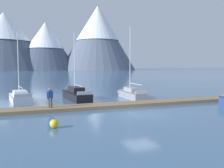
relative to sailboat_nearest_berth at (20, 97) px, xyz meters
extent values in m
plane|color=#426689|center=(8.77, -10.67, -0.52)|extent=(700.00, 700.00, 0.00)
cone|color=#424C60|center=(-7.16, 214.94, 25.78)|extent=(92.77, 92.77, 52.61)
cone|color=white|center=(-7.16, 214.94, 38.86)|extent=(49.15, 49.15, 26.54)
cone|color=#424C60|center=(27.75, 200.56, 21.31)|extent=(58.02, 58.02, 43.65)
cone|color=white|center=(27.75, 200.56, 31.05)|extent=(33.87, 33.87, 24.27)
cone|color=slate|center=(75.20, 190.83, 29.78)|extent=(72.09, 72.09, 60.60)
cone|color=white|center=(75.20, 190.83, 43.66)|extent=(41.14, 41.14, 32.94)
cube|color=#846B4C|center=(8.77, -6.67, -0.37)|extent=(25.55, 3.04, 0.30)
cylinder|color=#38383D|center=(8.73, -7.56, -0.40)|extent=(24.46, 1.17, 0.24)
cylinder|color=#38383D|center=(8.80, -5.78, -0.40)|extent=(24.46, 1.17, 0.24)
cube|color=black|center=(21.42, -7.15, -0.37)|extent=(0.24, 2.15, 0.27)
cube|color=white|center=(0.03, -0.38, -0.12)|extent=(2.25, 5.26, 0.81)
ellipsoid|color=white|center=(-0.20, 2.39, -0.12)|extent=(1.65, 1.40, 0.77)
cube|color=slate|center=(0.03, -0.38, 0.24)|extent=(2.28, 5.16, 0.06)
cylinder|color=silver|center=(-0.04, 0.49, 3.60)|extent=(0.10, 0.10, 6.63)
cylinder|color=silver|center=(0.10, -1.15, 1.14)|extent=(0.36, 3.30, 0.08)
cube|color=white|center=(0.02, -0.26, 0.50)|extent=(1.46, 2.41, 0.44)
cube|color=silver|center=(0.24, -2.86, 0.46)|extent=(1.64, 0.24, 0.36)
cube|color=black|center=(6.03, -0.68, -0.07)|extent=(2.01, 6.29, 0.90)
ellipsoid|color=black|center=(5.90, 2.70, -0.07)|extent=(1.57, 1.58, 0.85)
cube|color=black|center=(6.03, -0.68, 0.33)|extent=(2.04, 6.17, 0.06)
cylinder|color=silver|center=(6.01, -0.07, 3.75)|extent=(0.10, 0.10, 6.74)
cylinder|color=silver|center=(6.06, -1.55, 1.15)|extent=(0.19, 2.96, 0.08)
cube|color=black|center=(6.02, -0.52, 0.66)|extent=(1.35, 2.85, 0.56)
cube|color=silver|center=(6.14, -3.71, 0.55)|extent=(1.60, 0.16, 0.36)
cube|color=#93939E|center=(12.36, -2.14, -0.10)|extent=(1.83, 5.50, 0.85)
ellipsoid|color=#93939E|center=(12.57, 0.90, -0.10)|extent=(1.37, 2.04, 0.80)
cube|color=#424247|center=(12.36, -2.14, 0.28)|extent=(1.86, 5.40, 0.06)
cylinder|color=silver|center=(12.40, -1.58, 4.15)|extent=(0.10, 0.10, 7.66)
cylinder|color=silver|center=(12.28, -3.23, 1.27)|extent=(0.31, 3.29, 0.08)
cube|color=#A0A0AB|center=(12.37, -2.01, 0.54)|extent=(1.18, 2.50, 0.44)
cube|color=silver|center=(12.17, -4.76, 0.50)|extent=(1.31, 0.19, 0.36)
cylinder|color=brown|center=(2.15, -6.59, 0.21)|extent=(0.14, 0.14, 0.86)
cylinder|color=brown|center=(2.39, -6.49, 0.21)|extent=(0.14, 0.14, 0.86)
cube|color=#234793|center=(2.27, -6.54, 0.94)|extent=(0.44, 0.35, 0.60)
sphere|color=#A37556|center=(2.27, -6.54, 1.36)|extent=(0.22, 0.22, 0.22)
cylinder|color=#234793|center=(2.03, -6.63, 0.87)|extent=(0.09, 0.09, 0.62)
cylinder|color=#234793|center=(2.50, -6.44, 0.87)|extent=(0.09, 0.09, 0.62)
sphere|color=yellow|center=(1.68, -12.36, -0.24)|extent=(0.56, 0.56, 0.56)
cylinder|color=#262628|center=(1.68, -12.36, 0.08)|extent=(0.06, 0.06, 0.08)
camera|label=1|loc=(-0.59, -27.19, 3.34)|focal=38.25mm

